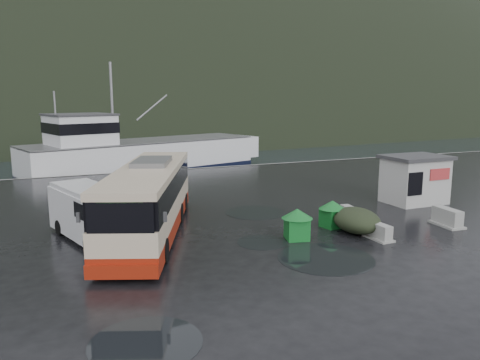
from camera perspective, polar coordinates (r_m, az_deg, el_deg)
name	(u,v)px	position (r m, az deg, el deg)	size (l,w,h in m)	color
ground	(245,233)	(22.08, 0.66, -6.43)	(160.00, 160.00, 0.00)	black
harbor_water	(81,121)	(129.89, -18.84, 6.81)	(300.00, 180.00, 0.02)	black
quay_edge	(154,171)	(40.82, -10.40, 1.09)	(160.00, 0.60, 1.50)	#999993
headland	(82,108)	(270.16, -18.70, 8.27)	(780.00, 540.00, 570.00)	black
coach_bus	(151,234)	(22.29, -10.81, -6.45)	(3.01, 11.99, 3.39)	beige
white_van	(93,240)	(21.99, -17.49, -6.98)	(1.97, 5.72, 2.39)	white
waste_bin_left	(332,227)	(23.43, 11.11, -5.65)	(0.95, 0.95, 1.33)	#137027
waste_bin_right	(297,239)	(21.26, 6.92, -7.17)	(1.00, 1.00, 1.40)	#137027
dome_tent	(356,232)	(22.88, 13.96, -6.14)	(2.06, 2.88, 1.13)	#252E1B
ticket_kiosk	(413,203)	(30.07, 20.35, -2.60)	(3.65, 2.77, 2.86)	beige
jersey_barrier_a	(350,221)	(24.71, 13.27, -4.90)	(0.74, 1.48, 0.74)	#999993
jersey_barrier_b	(378,239)	(22.00, 16.50, -6.92)	(0.72, 1.44, 0.72)	#999993
jersey_barrier_c	(446,226)	(25.38, 23.86, -5.11)	(0.87, 1.75, 0.87)	#999993
fishing_trawler	(144,161)	(47.52, -11.57, 2.31)	(27.28, 5.97, 10.91)	white
puddles	(266,251)	(19.57, 3.14, -8.63)	(11.48, 14.72, 0.01)	black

